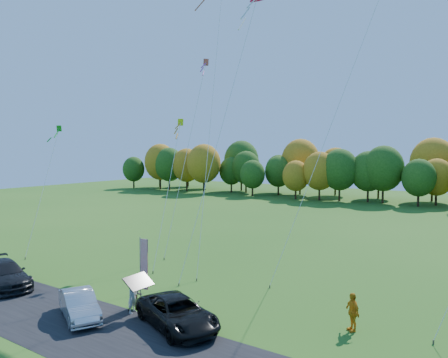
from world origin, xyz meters
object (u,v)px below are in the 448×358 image
Objects in this scene: black_suv at (178,313)px; person_east at (352,312)px; feather_flag at (143,264)px; silver_sedan at (79,305)px.

black_suv is 8.69m from person_east.
person_east is at bearing 16.02° from feather_flag.
black_suv is at bearing -20.20° from feather_flag.
feather_flag is at bearing -122.15° from person_east.
feather_flag is at bearing 92.47° from black_suv.
black_suv is 4.34m from feather_flag.
black_suv is 1.25× the size of silver_sedan.
black_suv reaches higher than silver_sedan.
silver_sedan is 4.04m from feather_flag.
person_east reaches higher than silver_sedan.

